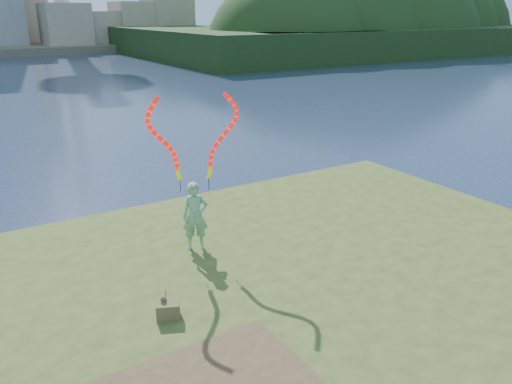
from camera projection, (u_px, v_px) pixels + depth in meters
ground at (241, 306)px, 11.33m from camera, size 320.00×320.00×0.00m
grassy_knoll at (302, 348)px, 9.38m from camera, size 20.00×18.00×0.80m
wooded_hill at (362, 49)px, 88.69m from camera, size 78.00×50.00×63.00m
woman_with_ribbons at (194, 194)px, 11.87m from camera, size 1.94×0.79×4.07m
canvas_bag at (168, 309)px, 9.47m from camera, size 0.52×0.58×0.42m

